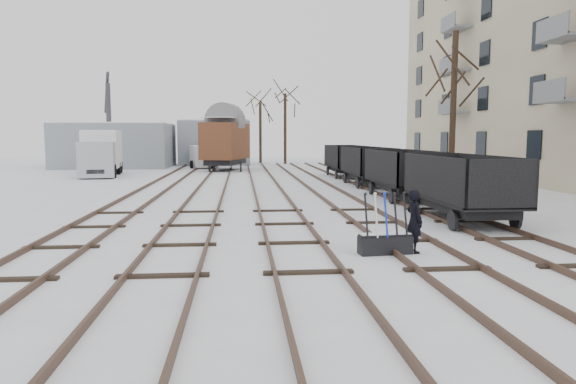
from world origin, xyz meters
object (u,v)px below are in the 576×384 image
(worker, at_px, (414,221))
(crane, at_px, (110,143))
(freight_wagon_a, at_px, (461,196))
(ground_frame, at_px, (385,242))
(box_van_wagon, at_px, (226,140))
(lorry, at_px, (101,152))
(panel_van, at_px, (203,156))

(worker, relative_size, crane, 0.18)
(freight_wagon_a, bearing_deg, ground_frame, -130.54)
(worker, xyz_separation_m, box_van_wagon, (-5.53, 31.52, 1.77))
(freight_wagon_a, relative_size, crane, 0.63)
(freight_wagon_a, bearing_deg, worker, -125.23)
(ground_frame, height_order, lorry, lorry)
(freight_wagon_a, xyz_separation_m, crane, (-19.39, 32.21, 1.43))
(lorry, xyz_separation_m, panel_van, (6.67, 9.31, -0.65))
(box_van_wagon, relative_size, lorry, 0.85)
(freight_wagon_a, bearing_deg, panel_van, 109.19)
(ground_frame, distance_m, freight_wagon_a, 6.02)
(panel_van, bearing_deg, ground_frame, -91.57)
(box_van_wagon, bearing_deg, worker, -64.71)
(freight_wagon_a, height_order, box_van_wagon, box_van_wagon)
(freight_wagon_a, bearing_deg, lorry, 128.72)
(ground_frame, bearing_deg, lorry, 111.69)
(panel_van, bearing_deg, freight_wagon_a, -83.39)
(ground_frame, bearing_deg, panel_van, 95.42)
(lorry, relative_size, crane, 0.86)
(worker, xyz_separation_m, panel_van, (-7.71, 35.63, 0.26))
(worker, relative_size, panel_van, 0.32)
(ground_frame, bearing_deg, crane, 107.25)
(lorry, bearing_deg, panel_van, 46.30)
(freight_wagon_a, relative_size, box_van_wagon, 0.86)
(worker, relative_size, box_van_wagon, 0.25)
(worker, height_order, panel_van, panel_van)
(worker, bearing_deg, freight_wagon_a, -47.67)
(ground_frame, xyz_separation_m, crane, (-15.49, 36.77, 1.99))
(worker, distance_m, crane, 40.13)
(worker, relative_size, freight_wagon_a, 0.29)
(box_van_wagon, distance_m, lorry, 10.30)
(crane, bearing_deg, panel_van, -24.73)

